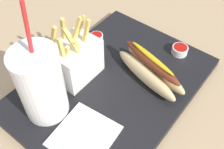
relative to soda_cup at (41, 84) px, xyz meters
name	(u,v)px	position (x,y,z in m)	size (l,w,h in m)	color
ground_plane	(112,91)	(0.13, -0.06, -0.11)	(2.40, 2.40, 0.02)	tan
food_tray	(112,86)	(0.13, -0.06, -0.09)	(0.44, 0.32, 0.02)	black
soda_cup	(41,84)	(0.00, 0.00, 0.00)	(0.09, 0.09, 0.26)	white
fries_basket	(75,59)	(0.11, 0.02, -0.03)	(0.10, 0.08, 0.16)	white
hot_dog_1	(150,70)	(0.20, -0.12, -0.05)	(0.10, 0.19, 0.07)	#E5C689
ketchup_cup_1	(97,37)	(0.22, 0.06, -0.07)	(0.03, 0.03, 0.02)	white
ketchup_cup_2	(180,50)	(0.31, -0.13, -0.07)	(0.04, 0.04, 0.02)	white
napkin_stack	(84,136)	(0.00, -0.10, -0.08)	(0.11, 0.11, 0.00)	white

